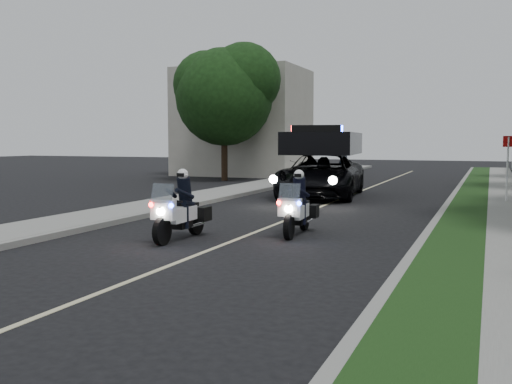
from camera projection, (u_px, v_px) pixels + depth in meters
ground at (190, 258)px, 11.48m from camera, size 120.00×120.00×0.00m
curb_right at (445, 208)px, 19.19m from camera, size 0.20×60.00×0.15m
grass_verge at (468, 209)px, 18.93m from camera, size 1.20×60.00×0.16m
sidewalk_right at (511, 211)px, 18.45m from camera, size 1.40×60.00×0.16m
curb_left at (220, 199)px, 22.24m from camera, size 0.20×60.00×0.15m
sidewalk_left at (195, 198)px, 22.65m from camera, size 2.00×60.00×0.16m
building_far at (243, 122)px, 38.92m from camera, size 8.00×6.00×7.00m
lane_marking at (324, 205)px, 20.72m from camera, size 0.12×50.00×0.01m
police_moto_left at (181, 239)px, 13.61m from camera, size 0.69×1.95×1.65m
police_moto_right at (297, 235)px, 14.32m from camera, size 0.78×1.92×1.60m
police_suv at (321, 197)px, 23.86m from camera, size 3.64×6.67×3.10m
bicycle at (342, 180)px, 33.71m from camera, size 0.90×1.94×0.98m
cyclist at (342, 180)px, 33.71m from camera, size 0.71×0.52×1.84m
sign_post at (506, 205)px, 20.73m from camera, size 0.53×0.53×2.55m
tree_left_near at (225, 181)px, 33.51m from camera, size 6.84×6.84×9.25m
tree_left_far at (240, 177)px, 37.20m from camera, size 6.38×6.38×8.97m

